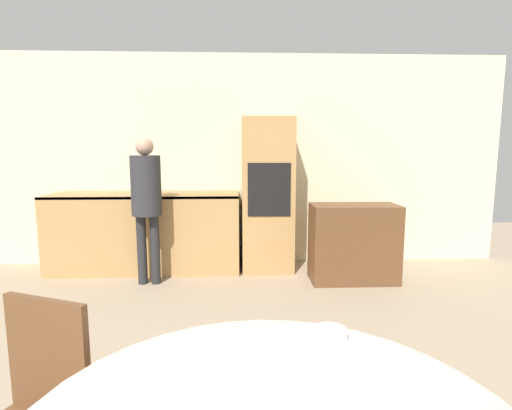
{
  "coord_description": "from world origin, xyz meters",
  "views": [
    {
      "loc": [
        -0.12,
        0.47,
        1.46
      ],
      "look_at": [
        -0.01,
        3.1,
        1.08
      ],
      "focal_mm": 28.0,
      "sensor_mm": 36.0,
      "label": 1
    }
  ],
  "objects_px": {
    "sideboard": "(354,243)",
    "bowl_near": "(330,334)",
    "oven_unit": "(267,195)",
    "person_standing": "(146,194)"
  },
  "relations": [
    {
      "from": "sideboard",
      "to": "bowl_near",
      "type": "distance_m",
      "value": 2.94
    },
    {
      "from": "oven_unit",
      "to": "sideboard",
      "type": "height_order",
      "value": "oven_unit"
    },
    {
      "from": "oven_unit",
      "to": "sideboard",
      "type": "xyz_separation_m",
      "value": [
        0.91,
        -0.51,
        -0.48
      ]
    },
    {
      "from": "bowl_near",
      "to": "sideboard",
      "type": "bearing_deg",
      "value": 71.99
    },
    {
      "from": "bowl_near",
      "to": "person_standing",
      "type": "bearing_deg",
      "value": 115.46
    },
    {
      "from": "sideboard",
      "to": "person_standing",
      "type": "xyz_separation_m",
      "value": [
        -2.23,
        0.01,
        0.55
      ]
    },
    {
      "from": "person_standing",
      "to": "sideboard",
      "type": "bearing_deg",
      "value": -0.15
    },
    {
      "from": "sideboard",
      "to": "person_standing",
      "type": "bearing_deg",
      "value": 179.85
    },
    {
      "from": "oven_unit",
      "to": "person_standing",
      "type": "distance_m",
      "value": 1.41
    },
    {
      "from": "oven_unit",
      "to": "person_standing",
      "type": "xyz_separation_m",
      "value": [
        -1.31,
        -0.5,
        0.07
      ]
    }
  ]
}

